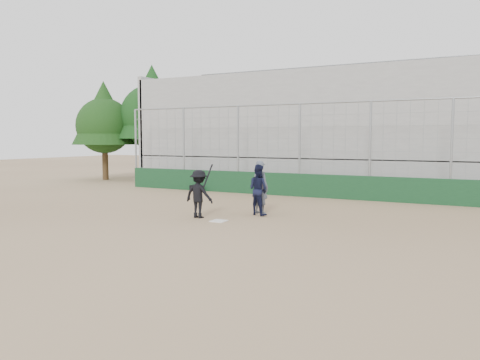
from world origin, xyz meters
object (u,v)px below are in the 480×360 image
at_px(batter_at_plate, 199,194).
at_px(catcher_crouched, 258,198).
at_px(umpire, 260,190).
at_px(equipment_bag, 196,188).

xyz_separation_m(batter_at_plate, catcher_crouched, (1.45, 1.32, -0.20)).
bearing_deg(umpire, catcher_crouched, 120.58).
relative_size(batter_at_plate, umpire, 1.06).
bearing_deg(catcher_crouched, equipment_bag, 138.26).
xyz_separation_m(umpire, equipment_bag, (-5.54, 4.70, -0.66)).
height_order(batter_at_plate, equipment_bag, batter_at_plate).
bearing_deg(umpire, equipment_bag, -21.02).
xyz_separation_m(catcher_crouched, umpire, (-0.06, 0.30, 0.24)).
height_order(umpire, equipment_bag, umpire).
relative_size(catcher_crouched, equipment_bag, 1.61).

